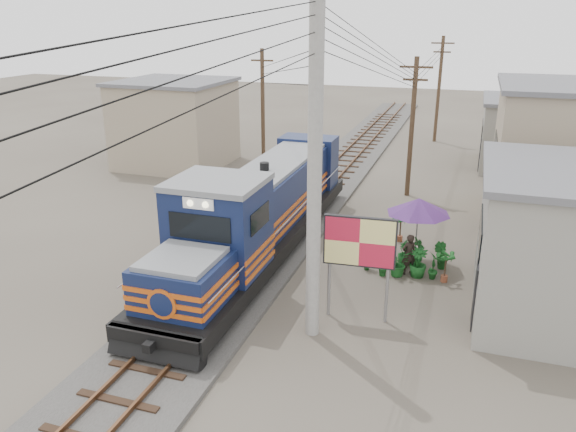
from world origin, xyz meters
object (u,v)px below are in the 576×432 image
(market_umbrella, at_px, (419,206))
(billboard, at_px, (360,245))
(locomotive, at_px, (260,214))
(vendor, at_px, (409,254))

(market_umbrella, bearing_deg, billboard, -104.98)
(locomotive, relative_size, billboard, 4.74)
(locomotive, distance_m, market_umbrella, 5.95)
(billboard, distance_m, vendor, 4.23)
(billboard, bearing_deg, market_umbrella, 70.99)
(locomotive, relative_size, market_umbrella, 5.79)
(locomotive, relative_size, vendor, 10.37)
(billboard, relative_size, vendor, 2.19)
(billboard, xyz_separation_m, market_umbrella, (1.25, 4.69, -0.18))
(billboard, bearing_deg, locomotive, 137.61)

